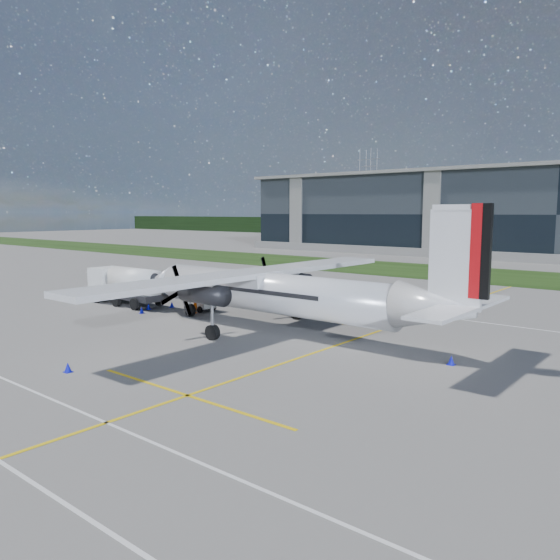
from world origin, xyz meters
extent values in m
plane|color=#615F5C|center=(0.00, 40.00, 0.00)|extent=(400.00, 400.00, 0.00)
cube|color=black|center=(0.00, 48.00, 0.02)|extent=(400.00, 18.00, 0.04)
cube|color=yellow|center=(3.00, 10.00, 0.01)|extent=(0.20, 70.00, 0.01)
imported|color=#F25907|center=(-11.32, 7.22, 0.89)|extent=(0.69, 0.83, 1.78)
cone|color=#0B0FC4|center=(-3.99, 19.61, 0.25)|extent=(0.36, 0.36, 0.50)
cone|color=#0B0FC4|center=(-14.60, 4.57, 0.25)|extent=(0.36, 0.36, 0.50)
cone|color=#0B0FC4|center=(9.93, 5.93, 0.25)|extent=(0.36, 0.36, 0.50)
cone|color=#0B0FC4|center=(-15.59, 5.96, 0.25)|extent=(0.36, 0.36, 0.50)
cone|color=#0B0FC4|center=(-4.25, -7.46, 0.25)|extent=(0.36, 0.36, 0.50)
cone|color=#0B0FC4|center=(-14.91, 7.83, 0.25)|extent=(0.36, 0.36, 0.50)
camera|label=1|loc=(20.62, -21.06, 7.90)|focal=35.00mm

